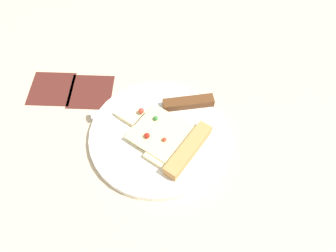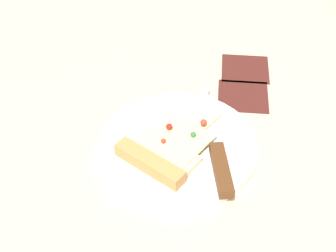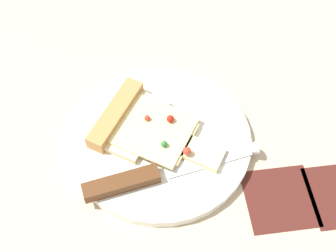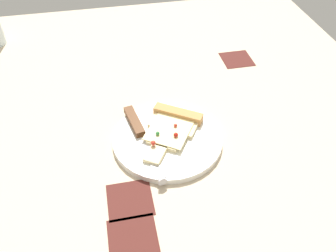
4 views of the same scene
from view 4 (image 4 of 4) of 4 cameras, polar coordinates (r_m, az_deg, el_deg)
ground_plane at (r=88.08cm, az=-3.49°, el=-0.19°), size 134.33×134.33×3.00cm
plate at (r=81.82cm, az=-0.08°, el=-2.09°), size 25.42×25.42×1.52cm
pizza_slice at (r=82.47cm, az=0.58°, el=-0.14°), size 18.84×16.03×2.39cm
knife at (r=81.17cm, az=-4.47°, el=-1.36°), size 23.98×6.44×2.45cm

